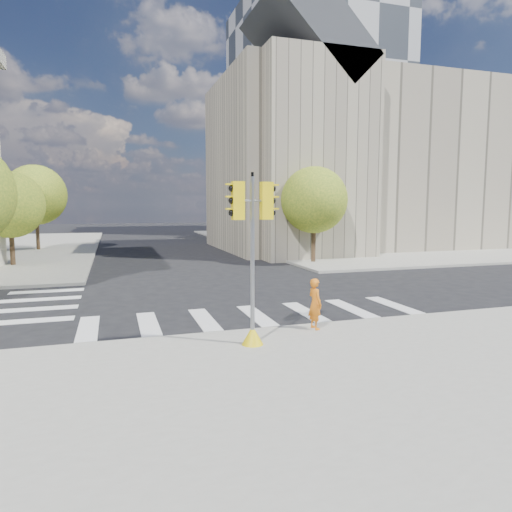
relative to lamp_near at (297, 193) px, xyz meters
The scene contains 14 objects.
ground 16.76m from the lamp_near, 119.74° to the right, with size 160.00×160.00×0.00m, color black.
sidewalk_near 26.63m from the lamp_near, 107.74° to the right, with size 30.00×14.00×0.15m, color gray.
sidewalk_far_right 17.56m from the lamp_near, 45.00° to the left, with size 28.00×40.00×0.15m, color gray.
civic_building 9.54m from the lamp_near, 34.00° to the left, with size 26.00×16.00×19.39m.
office_tower 32.99m from the lamp_near, 63.43° to the left, with size 20.00×18.00×30.00m, color #9EA0A3.
tree_lw_mid 18.52m from the lamp_near, behind, with size 4.00×4.00×5.77m.
tree_lw_far 21.03m from the lamp_near, 151.61° to the left, with size 4.80×4.80×6.95m.
tree_re_near 4.07m from the lamp_near, 97.13° to the right, with size 4.20×4.20×6.16m.
tree_re_mid 8.02m from the lamp_near, 93.58° to the left, with size 4.60×4.60×6.66m.
tree_re_far 20.02m from the lamp_near, 91.43° to the left, with size 4.00×4.00×5.88m.
lamp_near is the anchor object (origin of this frame).
lamp_far 14.00m from the lamp_near, 90.00° to the left, with size 0.35×0.18×8.11m.
traffic_signal 21.75m from the lamp_near, 115.54° to the right, with size 1.07×0.56×4.42m.
photographer 20.26m from the lamp_near, 110.98° to the right, with size 0.54×0.36×1.49m, color orange.
Camera 1 is at (-4.68, -16.50, 3.76)m, focal length 32.00 mm.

